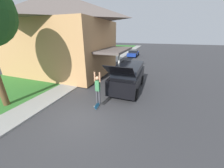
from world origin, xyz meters
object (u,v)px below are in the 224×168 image
at_px(car_down_street, 133,53).
at_px(skateboard, 97,105).
at_px(lawn_tree_far, 69,33).
at_px(suv_parked, 128,76).
at_px(skateboarder, 98,88).

distance_m(car_down_street, skateboard, 20.27).
height_order(lawn_tree_far, suv_parked, lawn_tree_far).
height_order(lawn_tree_far, car_down_street, lawn_tree_far).
bearing_deg(car_down_street, skateboarder, -85.34).
relative_size(lawn_tree_far, skateboard, 7.82).
xyz_separation_m(suv_parked, skateboard, (-1.16, -3.56, -0.96)).
height_order(skateboarder, skateboard, skateboarder).
bearing_deg(skateboard, suv_parked, 71.97).
distance_m(lawn_tree_far, suv_parked, 7.04).
relative_size(lawn_tree_far, skateboarder, 3.09).
bearing_deg(skateboarder, suv_parked, 73.51).
xyz_separation_m(lawn_tree_far, suv_parked, (6.10, -1.02, -3.37)).
height_order(lawn_tree_far, skateboard, lawn_tree_far).
bearing_deg(suv_parked, car_down_street, 99.21).
xyz_separation_m(lawn_tree_far, skateboarder, (5.04, -4.58, -3.08)).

